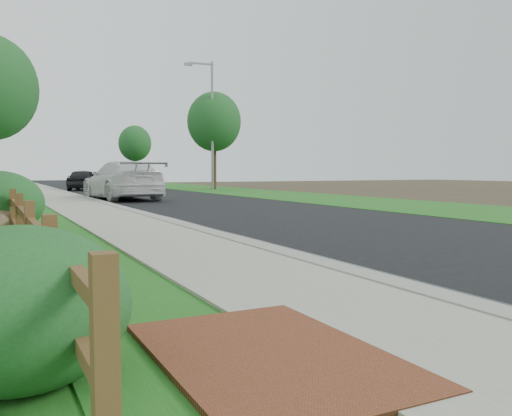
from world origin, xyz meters
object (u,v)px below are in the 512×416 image
ranch_fence (16,217)px  white_suv (123,181)px  dark_car_mid (84,180)px  streetlight (210,118)px

ranch_fence → white_suv: size_ratio=2.59×
dark_car_mid → ranch_fence: bearing=99.3°
dark_car_mid → white_suv: bearing=109.0°
white_suv → streetlight: (8.59, 9.81, 4.30)m
ranch_fence → streetlight: size_ratio=1.82×
dark_car_mid → streetlight: streetlight is taller
ranch_fence → dark_car_mid: (5.94, 30.40, 0.17)m
white_suv → ranch_fence: bearing=66.3°
ranch_fence → streetlight: bearing=61.4°
ranch_fence → dark_car_mid: size_ratio=3.77×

